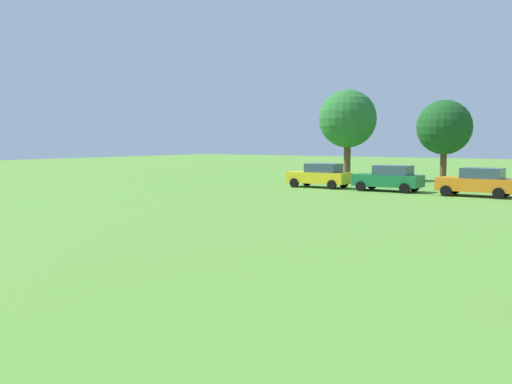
# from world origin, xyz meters

# --- Properties ---
(ground_plane) EXTENTS (160.00, 160.00, 0.00)m
(ground_plane) POSITION_xyz_m (0.00, 30.00, 0.00)
(ground_plane) COLOR #568C33
(parked_car_yellow_0) EXTENTS (4.30, 2.02, 1.68)m
(parked_car_yellow_0) POSITION_xyz_m (-10.18, 37.08, 0.86)
(parked_car_yellow_0) COLOR yellow
(parked_car_yellow_0) RESTS_ON ground
(parked_car_green_1) EXTENTS (4.30, 2.02, 1.68)m
(parked_car_green_1) POSITION_xyz_m (-5.09, 36.92, 0.86)
(parked_car_green_1) COLOR #196B38
(parked_car_green_1) RESTS_ON ground
(parked_car_orange_2) EXTENTS (4.30, 2.02, 1.68)m
(parked_car_orange_2) POSITION_xyz_m (0.49, 36.55, 0.86)
(parked_car_orange_2) COLOR orange
(parked_car_orange_2) RESTS_ON ground
(tree_far_left) EXTENTS (4.79, 4.79, 7.46)m
(tree_far_left) POSITION_xyz_m (-12.22, 45.59, 5.04)
(tree_far_left) COLOR brown
(tree_far_left) RESTS_ON ground
(tree_left) EXTENTS (4.00, 4.00, 6.24)m
(tree_left) POSITION_xyz_m (-3.90, 44.42, 4.21)
(tree_left) COLOR brown
(tree_left) RESTS_ON ground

